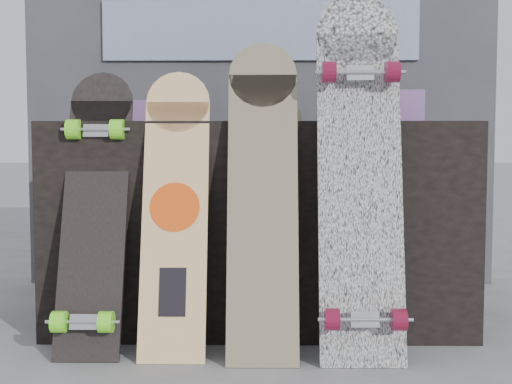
{
  "coord_description": "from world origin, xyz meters",
  "views": [
    {
      "loc": [
        0.02,
        -2.05,
        0.7
      ],
      "look_at": [
        -0.01,
        0.2,
        0.55
      ],
      "focal_mm": 45.0,
      "sensor_mm": 36.0,
      "label": 1
    }
  ],
  "objects_px": {
    "longboard_celtic": "(263,187)",
    "longboard_geisha": "(175,203)",
    "skateboard_dark": "(95,205)",
    "longboard_cascadia": "(360,166)",
    "vendor_table": "(259,224)"
  },
  "relations": [
    {
      "from": "skateboard_dark",
      "to": "longboard_geisha",
      "type": "bearing_deg",
      "value": -5.09
    },
    {
      "from": "longboard_geisha",
      "to": "longboard_celtic",
      "type": "height_order",
      "value": "longboard_celtic"
    },
    {
      "from": "vendor_table",
      "to": "longboard_celtic",
      "type": "height_order",
      "value": "longboard_celtic"
    },
    {
      "from": "vendor_table",
      "to": "longboard_geisha",
      "type": "relative_size",
      "value": 1.64
    },
    {
      "from": "longboard_cascadia",
      "to": "skateboard_dark",
      "type": "distance_m",
      "value": 0.92
    },
    {
      "from": "vendor_table",
      "to": "longboard_geisha",
      "type": "distance_m",
      "value": 0.48
    },
    {
      "from": "longboard_geisha",
      "to": "skateboard_dark",
      "type": "bearing_deg",
      "value": 174.91
    },
    {
      "from": "longboard_geisha",
      "to": "skateboard_dark",
      "type": "xyz_separation_m",
      "value": [
        -0.28,
        0.03,
        -0.01
      ]
    },
    {
      "from": "longboard_cascadia",
      "to": "longboard_celtic",
      "type": "bearing_deg",
      "value": 175.79
    },
    {
      "from": "vendor_table",
      "to": "skateboard_dark",
      "type": "height_order",
      "value": "skateboard_dark"
    },
    {
      "from": "longboard_cascadia",
      "to": "skateboard_dark",
      "type": "bearing_deg",
      "value": 175.68
    },
    {
      "from": "longboard_celtic",
      "to": "longboard_cascadia",
      "type": "bearing_deg",
      "value": -4.21
    },
    {
      "from": "longboard_celtic",
      "to": "vendor_table",
      "type": "bearing_deg",
      "value": 92.08
    },
    {
      "from": "longboard_celtic",
      "to": "longboard_geisha",
      "type": "bearing_deg",
      "value": 176.3
    },
    {
      "from": "longboard_geisha",
      "to": "longboard_cascadia",
      "type": "distance_m",
      "value": 0.64
    }
  ]
}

